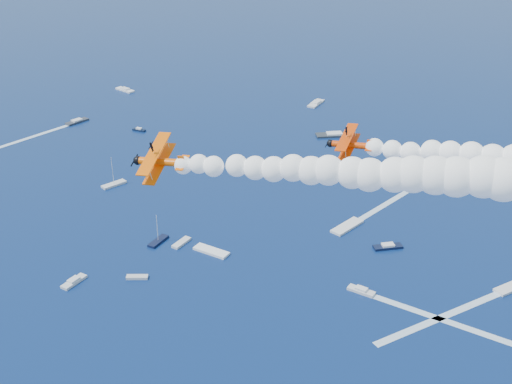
% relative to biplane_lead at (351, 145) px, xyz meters
% --- Properties ---
extents(biplane_lead, '(7.36, 8.54, 6.21)m').
position_rel_biplane_lead_xyz_m(biplane_lead, '(0.00, 0.00, 0.00)').
color(biplane_lead, '#E03B04').
extents(biplane_trail, '(8.62, 10.34, 8.58)m').
position_rel_biplane_lead_xyz_m(biplane_trail, '(-24.65, -9.63, -1.82)').
color(biplane_trail, '#FF5F05').
extents(smoke_trail_trail, '(55.41, 7.01, 10.13)m').
position_rel_biplane_lead_xyz_m(smoke_trail_trail, '(3.05, -9.35, 0.27)').
color(smoke_trail_trail, white).
extents(spectator_boats, '(239.74, 195.43, 0.70)m').
position_rel_biplane_lead_xyz_m(spectator_boats, '(-34.25, 89.52, -58.94)').
color(spectator_boats, silver).
rests_on(spectator_boats, ground).
extents(boat_wakes, '(186.08, 97.36, 0.04)m').
position_rel_biplane_lead_xyz_m(boat_wakes, '(-26.86, 76.02, -59.26)').
color(boat_wakes, white).
rests_on(boat_wakes, ground).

